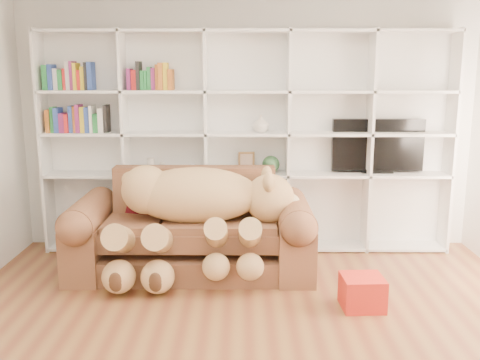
{
  "coord_description": "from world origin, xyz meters",
  "views": [
    {
      "loc": [
        -0.05,
        -3.45,
        1.99
      ],
      "look_at": [
        -0.07,
        1.63,
        0.93
      ],
      "focal_mm": 40.0,
      "sensor_mm": 36.0,
      "label": 1
    }
  ],
  "objects_px": {
    "teddy_bear": "(196,208)",
    "gift_box": "(362,292)",
    "tv": "(378,146)",
    "sofa": "(192,234)"
  },
  "relations": [
    {
      "from": "sofa",
      "to": "teddy_bear",
      "type": "height_order",
      "value": "teddy_bear"
    },
    {
      "from": "gift_box",
      "to": "tv",
      "type": "distance_m",
      "value": 1.94
    },
    {
      "from": "sofa",
      "to": "gift_box",
      "type": "bearing_deg",
      "value": -29.93
    },
    {
      "from": "teddy_bear",
      "to": "tv",
      "type": "xyz_separation_m",
      "value": [
        1.92,
        0.91,
        0.46
      ]
    },
    {
      "from": "sofa",
      "to": "gift_box",
      "type": "relative_size",
      "value": 6.83
    },
    {
      "from": "teddy_bear",
      "to": "gift_box",
      "type": "height_order",
      "value": "teddy_bear"
    },
    {
      "from": "sofa",
      "to": "tv",
      "type": "height_order",
      "value": "tv"
    },
    {
      "from": "gift_box",
      "to": "tv",
      "type": "bearing_deg",
      "value": 73.49
    },
    {
      "from": "teddy_bear",
      "to": "tv",
      "type": "bearing_deg",
      "value": 17.01
    },
    {
      "from": "tv",
      "to": "sofa",
      "type": "bearing_deg",
      "value": -160.28
    }
  ]
}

